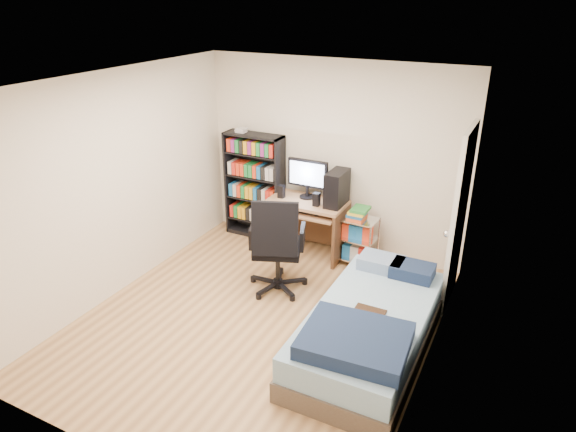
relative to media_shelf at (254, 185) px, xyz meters
The scene contains 7 objects.
room 2.19m from the media_shelf, 59.44° to the right, with size 3.58×4.08×2.58m.
media_shelf is the anchor object (origin of this frame).
computer_desk 1.01m from the media_shelf, ahead, with size 1.00×0.58×1.26m.
office_chair 1.59m from the media_shelf, 50.46° to the right, with size 0.91×0.91×1.18m.
wire_cart 1.62m from the media_shelf, ahead, with size 0.50×0.37×0.78m.
bed 2.96m from the media_shelf, 38.13° to the right, with size 1.04×2.09×0.59m.
door 2.86m from the media_shelf, ahead, with size 0.12×0.80×2.00m.
Camera 1 is at (2.34, -3.93, 3.23)m, focal length 32.00 mm.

